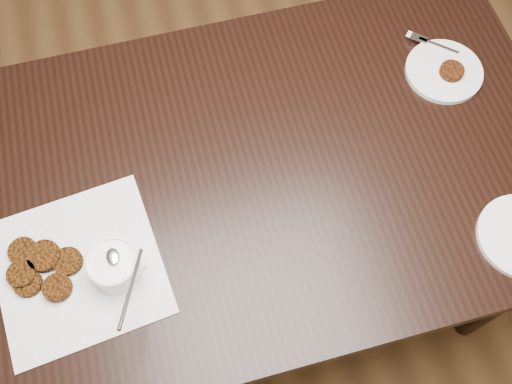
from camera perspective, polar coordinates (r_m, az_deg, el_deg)
floor at (r=1.88m, az=1.04°, el=-11.66°), size 4.00×4.00×0.00m
table at (r=1.56m, az=1.23°, el=-3.87°), size 1.27×0.82×0.75m
napkin at (r=1.18m, az=-17.06°, el=-7.12°), size 0.34×0.34×0.00m
sauce_ramekin at (r=1.09m, az=-14.09°, el=-6.56°), size 0.15×0.15×0.13m
patty_cluster at (r=1.19m, az=-20.71°, el=-6.91°), size 0.27×0.27×0.02m
plate_with_patty at (r=1.40m, az=18.09°, el=11.40°), size 0.25×0.25×0.03m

